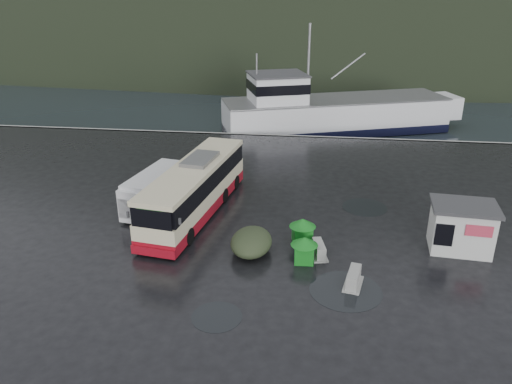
# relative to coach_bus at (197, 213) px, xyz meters

# --- Properties ---
(ground) EXTENTS (160.00, 160.00, 0.00)m
(ground) POSITION_rel_coach_bus_xyz_m (2.76, -3.34, 0.00)
(ground) COLOR black
(ground) RESTS_ON ground
(harbor_water) EXTENTS (300.00, 180.00, 0.02)m
(harbor_water) POSITION_rel_coach_bus_xyz_m (2.76, 106.66, 0.00)
(harbor_water) COLOR black
(harbor_water) RESTS_ON ground
(quay_edge) EXTENTS (160.00, 0.60, 1.50)m
(quay_edge) POSITION_rel_coach_bus_xyz_m (2.76, 16.66, 0.00)
(quay_edge) COLOR #999993
(quay_edge) RESTS_ON ground
(headland) EXTENTS (780.00, 540.00, 570.00)m
(headland) POSITION_rel_coach_bus_xyz_m (12.76, 246.66, 0.00)
(headland) COLOR black
(headland) RESTS_ON ground
(coach_bus) EXTENTS (4.57, 11.66, 3.21)m
(coach_bus) POSITION_rel_coach_bus_xyz_m (0.00, 0.00, 0.00)
(coach_bus) COLOR beige
(coach_bus) RESTS_ON ground
(white_van) EXTENTS (3.00, 5.82, 2.32)m
(white_van) POSITION_rel_coach_bus_xyz_m (-2.53, 0.37, 0.00)
(white_van) COLOR silver
(white_van) RESTS_ON ground
(waste_bin_left) EXTENTS (1.01, 1.01, 1.34)m
(waste_bin_left) POSITION_rel_coach_bus_xyz_m (6.54, -4.85, 0.00)
(waste_bin_left) COLOR #14731C
(waste_bin_left) RESTS_ON ground
(waste_bin_right) EXTENTS (1.19, 1.19, 1.40)m
(waste_bin_right) POSITION_rel_coach_bus_xyz_m (6.39, -2.95, 0.00)
(waste_bin_right) COLOR #14731C
(waste_bin_right) RESTS_ON ground
(dome_tent) EXTENTS (2.17, 2.98, 1.15)m
(dome_tent) POSITION_rel_coach_bus_xyz_m (3.86, -4.24, 0.00)
(dome_tent) COLOR #2F3A22
(dome_tent) RESTS_ON ground
(ticket_kiosk) EXTENTS (3.41, 2.71, 2.51)m
(ticket_kiosk) POSITION_rel_coach_bus_xyz_m (14.40, -2.63, 0.00)
(ticket_kiosk) COLOR silver
(ticket_kiosk) RESTS_ON ground
(jersey_barrier_a) EXTENTS (1.06, 1.65, 0.76)m
(jersey_barrier_a) POSITION_rel_coach_bus_xyz_m (8.84, -6.68, 0.00)
(jersey_barrier_a) COLOR #999993
(jersey_barrier_a) RESTS_ON ground
(jersey_barrier_b) EXTENTS (1.01, 1.57, 0.73)m
(jersey_barrier_b) POSITION_rel_coach_bus_xyz_m (7.27, -4.22, 0.00)
(jersey_barrier_b) COLOR #999993
(jersey_barrier_b) RESTS_ON ground
(fishing_trawler) EXTENTS (26.82, 14.24, 10.56)m
(fishing_trawler) POSITION_rel_coach_bus_xyz_m (8.75, 23.60, 0.00)
(fishing_trawler) COLOR silver
(fishing_trawler) RESTS_ON ground
(puddles) EXTENTS (9.32, 14.13, 0.01)m
(puddles) POSITION_rel_coach_bus_xyz_m (7.93, -4.66, 0.00)
(puddles) COLOR black
(puddles) RESTS_ON ground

